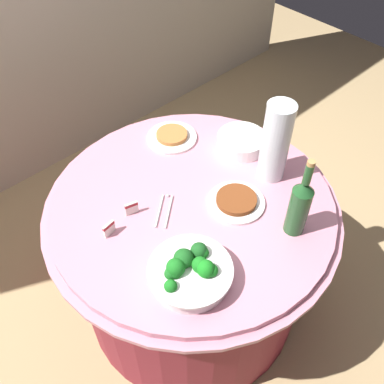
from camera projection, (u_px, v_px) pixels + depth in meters
The scene contains 11 objects.
ground_plane at pixel (192, 297), 2.21m from camera, with size 6.00×6.00×0.00m, color tan.
buffet_table at pixel (192, 255), 1.93m from camera, with size 1.16×1.16×0.74m.
broccoli_bowl at pixel (190, 271), 1.40m from camera, with size 0.28×0.28×0.11m.
plate_stack at pixel (241, 142), 1.86m from camera, with size 0.21×0.21×0.06m.
wine_bottle at pixel (299, 205), 1.48m from camera, with size 0.07×0.07×0.34m.
decorative_fruit_vase at pixel (275, 144), 1.65m from camera, with size 0.11×0.11×0.34m.
serving_tongs at pixel (165, 210), 1.63m from camera, with size 0.15×0.14×0.01m.
food_plate_stir_fry at pixel (236, 201), 1.65m from camera, with size 0.22×0.22×0.03m.
food_plate_peanuts at pixel (172, 136), 1.91m from camera, with size 0.22×0.22×0.03m.
label_placard_front at pixel (132, 208), 1.60m from camera, with size 0.05×0.02×0.05m.
label_placard_mid at pixel (109, 228), 1.53m from camera, with size 0.05×0.02×0.05m.
Camera 1 is at (-0.75, -0.81, 1.98)m, focal length 40.38 mm.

